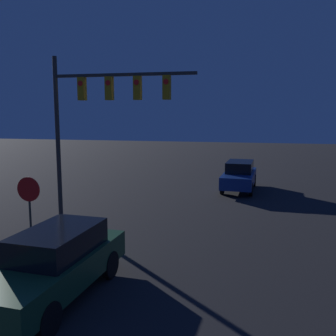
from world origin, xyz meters
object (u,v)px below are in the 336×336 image
car_near (56,263)px  car_far (239,175)px  stop_sign (29,198)px  traffic_signal_mast (98,105)px

car_near → car_far: (3.71, 13.75, 0.00)m
car_far → stop_sign: stop_sign is taller
stop_sign → car_far: bearing=59.9°
stop_sign → traffic_signal_mast: bearing=75.0°
traffic_signal_mast → stop_sign: traffic_signal_mast is taller
car_far → stop_sign: (-6.27, -10.81, 0.77)m
car_far → traffic_signal_mast: size_ratio=0.70×
car_far → car_near: bearing=78.2°
car_far → traffic_signal_mast: 9.77m
car_near → stop_sign: stop_sign is taller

